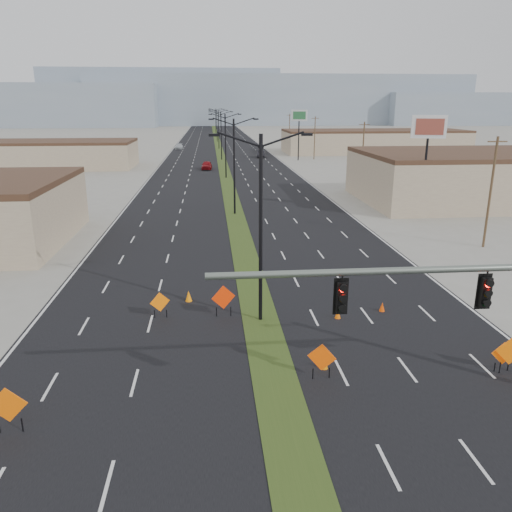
{
  "coord_description": "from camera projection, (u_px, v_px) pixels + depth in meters",
  "views": [
    {
      "loc": [
        -2.54,
        -13.15,
        11.36
      ],
      "look_at": [
        -0.1,
        13.61,
        3.2
      ],
      "focal_mm": 35.0,
      "sensor_mm": 36.0,
      "label": 1
    }
  ],
  "objects": [
    {
      "name": "median_strip",
      "position": [
        221.0,
        158.0,
        111.34
      ],
      "size": [
        2.0,
        400.0,
        0.04
      ],
      "primitive_type": "cube",
      "color": "#324719",
      "rests_on": "ground"
    },
    {
      "name": "pole_sign_east_far",
      "position": [
        299.0,
        119.0,
        104.16
      ],
      "size": [
        3.24,
        1.69,
        10.39
      ],
      "rotation": [
        0.0,
        0.0,
        -0.42
      ],
      "color": "black",
      "rests_on": "ground"
    },
    {
      "name": "construction_sign_1",
      "position": [
        160.0,
        303.0,
        27.53
      ],
      "size": [
        1.05,
        0.47,
        1.5
      ],
      "rotation": [
        0.0,
        0.0,
        0.4
      ],
      "color": "#FC6C05",
      "rests_on": "ground"
    },
    {
      "name": "car_mid",
      "position": [
        261.0,
        154.0,
        112.0
      ],
      "size": [
        2.19,
        4.83,
        1.54
      ],
      "primitive_type": "imported",
      "rotation": [
        0.0,
        0.0,
        -0.12
      ],
      "color": "black",
      "rests_on": "ground"
    },
    {
      "name": "road_surface",
      "position": [
        221.0,
        158.0,
        111.34
      ],
      "size": [
        25.0,
        400.0,
        0.02
      ],
      "primitive_type": "cube",
      "color": "black",
      "rests_on": "ground"
    },
    {
      "name": "cone_2",
      "position": [
        382.0,
        307.0,
        28.54
      ],
      "size": [
        0.37,
        0.37,
        0.55
      ],
      "primitive_type": "cone",
      "rotation": [
        0.0,
        0.0,
        -0.14
      ],
      "color": "#E74404",
      "rests_on": "ground"
    },
    {
      "name": "building_se_far",
      "position": [
        374.0,
        142.0,
        123.45
      ],
      "size": [
        44.0,
        16.0,
        5.0
      ],
      "primitive_type": "cube",
      "color": "tan",
      "rests_on": "ground"
    },
    {
      "name": "construction_sign_2",
      "position": [
        223.0,
        298.0,
        27.64
      ],
      "size": [
        1.33,
        0.43,
        1.83
      ],
      "rotation": [
        0.0,
        0.0,
        0.29
      ],
      "color": "red",
      "rests_on": "ground"
    },
    {
      "name": "streetlight_2",
      "position": [
        226.0,
        144.0,
        79.27
      ],
      "size": [
        5.15,
        0.24,
        10.02
      ],
      "color": "black",
      "rests_on": "ground"
    },
    {
      "name": "cone_1",
      "position": [
        338.0,
        314.0,
        27.6
      ],
      "size": [
        0.42,
        0.42,
        0.56
      ],
      "primitive_type": "cone",
      "rotation": [
        0.0,
        0.0,
        -0.31
      ],
      "color": "#F66105",
      "rests_on": "ground"
    },
    {
      "name": "construction_sign_3",
      "position": [
        322.0,
        358.0,
        21.31
      ],
      "size": [
        1.17,
        0.48,
        1.65
      ],
      "rotation": [
        0.0,
        0.0,
        -0.36
      ],
      "color": "#FF5005",
      "rests_on": "ground"
    },
    {
      "name": "building_se_near",
      "position": [
        509.0,
        178.0,
        61.1
      ],
      "size": [
        36.0,
        18.0,
        5.5
      ],
      "primitive_type": "cube",
      "color": "tan",
      "rests_on": "ground"
    },
    {
      "name": "utility_pole_0",
      "position": [
        491.0,
        191.0,
        40.26
      ],
      "size": [
        1.6,
        0.2,
        9.0
      ],
      "color": "#4C3823",
      "rests_on": "ground"
    },
    {
      "name": "mesa_east",
      "position": [
        507.0,
        109.0,
        305.45
      ],
      "size": [
        160.0,
        50.0,
        18.0
      ],
      "primitive_type": "cube",
      "color": "#8493A3",
      "rests_on": "ground"
    },
    {
      "name": "ground",
      "position": [
        297.0,
        473.0,
        16.06
      ],
      "size": [
        600.0,
        600.0,
        0.0
      ],
      "primitive_type": "plane",
      "color": "gray",
      "rests_on": "ground"
    },
    {
      "name": "construction_sign_0",
      "position": [
        8.0,
        406.0,
        17.73
      ],
      "size": [
        1.37,
        0.17,
        1.83
      ],
      "rotation": [
        0.0,
        0.0,
        0.1
      ],
      "color": "#E45704",
      "rests_on": "ground"
    },
    {
      "name": "streetlight_4",
      "position": [
        219.0,
        128.0,
        132.64
      ],
      "size": [
        5.15,
        0.24,
        10.02
      ],
      "color": "black",
      "rests_on": "ground"
    },
    {
      "name": "utility_pole_3",
      "position": [
        289.0,
        130.0,
        140.31
      ],
      "size": [
        1.6,
        0.2,
        9.0
      ],
      "color": "#4C3823",
      "rests_on": "ground"
    },
    {
      "name": "building_sw_far",
      "position": [
        52.0,
        155.0,
        93.61
      ],
      "size": [
        30.0,
        14.0,
        4.5
      ],
      "primitive_type": "cube",
      "color": "tan",
      "rests_on": "ground"
    },
    {
      "name": "cone_3",
      "position": [
        189.0,
        296.0,
        29.99
      ],
      "size": [
        0.47,
        0.47,
        0.68
      ],
      "primitive_type": "cone",
      "rotation": [
        0.0,
        0.0,
        -0.17
      ],
      "color": "orange",
      "rests_on": "ground"
    },
    {
      "name": "cone_0",
      "position": [
        324.0,
        363.0,
        22.32
      ],
      "size": [
        0.37,
        0.37,
        0.61
      ],
      "primitive_type": "cone",
      "rotation": [
        0.0,
        0.0,
        -0.01
      ],
      "color": "orange",
      "rests_on": "ground"
    },
    {
      "name": "construction_sign_5",
      "position": [
        503.0,
        354.0,
        21.94
      ],
      "size": [
        1.07,
        0.12,
        1.43
      ],
      "rotation": [
        0.0,
        0.0,
        -0.07
      ],
      "color": "#DF5004",
      "rests_on": "ground"
    },
    {
      "name": "utility_pole_2",
      "position": [
        315.0,
        137.0,
        106.96
      ],
      "size": [
        1.6,
        0.2,
        9.0
      ],
      "color": "#4C3823",
      "rests_on": "ground"
    },
    {
      "name": "mesa_center",
      "position": [
        279.0,
        100.0,
        301.33
      ],
      "size": [
        220.0,
        50.0,
        28.0
      ],
      "primitive_type": "cube",
      "color": "#8493A3",
      "rests_on": "ground"
    },
    {
      "name": "streetlight_0",
      "position": [
        261.0,
        224.0,
        25.91
      ],
      "size": [
        5.15,
        0.24,
        10.02
      ],
      "color": "black",
      "rests_on": "ground"
    },
    {
      "name": "streetlight_1",
      "position": [
        234.0,
        164.0,
        52.59
      ],
      "size": [
        5.15,
        0.24,
        10.02
      ],
      "color": "black",
      "rests_on": "ground"
    },
    {
      "name": "streetlight_3",
      "position": [
        221.0,
        134.0,
        105.96
      ],
      "size": [
        5.15,
        0.24,
        10.02
      ],
      "color": "black",
      "rests_on": "ground"
    },
    {
      "name": "utility_pole_1",
      "position": [
        363.0,
        152.0,
        73.61
      ],
      "size": [
        1.6,
        0.2,
        9.0
      ],
      "color": "#4C3823",
      "rests_on": "ground"
    },
    {
      "name": "construction_sign_4",
      "position": [
        510.0,
        352.0,
        21.76
      ],
      "size": [
        1.27,
        0.3,
        1.72
      ],
      "rotation": [
        0.0,
        0.0,
        -0.2
      ],
      "color": "#FF6705",
      "rests_on": "ground"
    },
    {
      "name": "car_far",
      "position": [
        179.0,
        147.0,
        132.82
      ],
      "size": [
        1.98,
        4.78,
        1.38
      ],
      "primitive_type": "imported",
      "rotation": [
        0.0,
        0.0,
        -0.01
      ],
      "color": "silver",
      "rests_on": "ground"
    },
    {
      "name": "streetlight_5",
      "position": [
        217.0,
        124.0,
        159.32
      ],
      "size": [
        5.15,
        0.24,
        10.02
      ],
      "color": "black",
      "rests_on": "ground"
    },
    {
      "name": "pole_sign_east_near",
      "position": [
        428.0,
        134.0,
        49.94
      ],
      "size": [
        3.34,
        1.37,
        10.4
      ],
      "rotation": [
        0.0,
        0.0,
        -0.31
      ],
      "color": "black",
      "rests_on": "ground"
    },
    {
      "name": "streetlight_6",
      "position": [
        216.0,
        121.0,
        186.0
      ],
      "size": [
        5.15,
        0.24,
        10.02
      ],
      "color": "black",
      "rests_on": "ground"
    },
    {
      "name": "car_left",
      "position": [
        207.0,
        165.0,
        91.24
      ],
      "size": [
        2.04,
        4.5,
        1.5
      ],
      "primitive_type": "imported",
      "rotation": [
        0.0,
        0.0,
        -0.06
      ],
      "color": "maroon",
      "rests_on": "ground"
    },
    {
      "name": "mesa_backdrop",
      "position": [
        164.0,
        97.0,
        313.71
      ],
      "size": [
        140.0,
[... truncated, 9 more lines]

